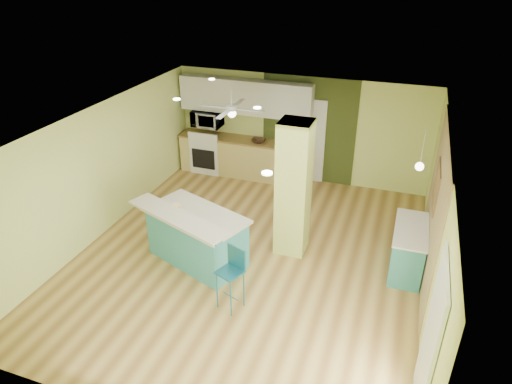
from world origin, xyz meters
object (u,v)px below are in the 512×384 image
peninsula (196,236)px  bar_stool (233,268)px  side_counter (408,249)px  fruit_bowl (259,141)px  canister (177,208)px

peninsula → bar_stool: peninsula is taller
side_counter → fruit_bowl: size_ratio=3.88×
side_counter → canister: canister is taller
fruit_bowl → canister: canister is taller
canister → fruit_bowl: bearing=85.7°
bar_stool → canister: canister is taller
peninsula → fruit_bowl: (-0.06, 3.55, 0.47)m
fruit_bowl → canister: bearing=-94.3°
canister → peninsula: bearing=2.7°
peninsula → side_counter: size_ratio=1.70×
peninsula → canister: 0.62m
peninsula → bar_stool: size_ratio=2.09×
side_counter → fruit_bowl: 4.46m
side_counter → canister: (-3.87, -0.99, 0.61)m
side_counter → fruit_bowl: fruit_bowl is taller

